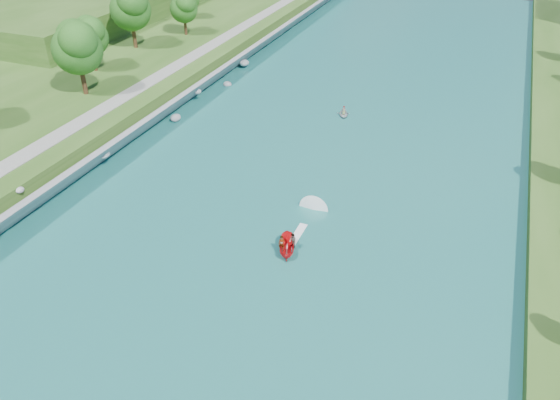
% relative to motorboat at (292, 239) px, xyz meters
% --- Properties ---
extents(ground, '(260.00, 260.00, 0.00)m').
position_rel_motorboat_xyz_m(ground, '(-3.87, -6.96, -0.80)').
color(ground, '#2D5119').
rests_on(ground, ground).
extents(river_water, '(55.00, 240.00, 0.10)m').
position_rel_motorboat_xyz_m(river_water, '(-3.87, 13.04, -0.75)').
color(river_water, '#195F61').
rests_on(river_water, ground).
extents(riprap_bank, '(4.72, 236.00, 4.48)m').
position_rel_motorboat_xyz_m(riprap_bank, '(-29.71, 12.79, 0.99)').
color(riprap_bank, slate).
rests_on(riprap_bank, ground).
extents(riverside_path, '(3.00, 200.00, 0.10)m').
position_rel_motorboat_xyz_m(riverside_path, '(-36.37, 13.04, 2.75)').
color(riverside_path, gray).
rests_on(riverside_path, berm_west).
extents(motorboat, '(3.60, 18.99, 2.19)m').
position_rel_motorboat_xyz_m(motorboat, '(0.00, 0.00, 0.00)').
color(motorboat, red).
rests_on(motorboat, river_water).
extents(raft, '(2.90, 3.44, 1.67)m').
position_rel_motorboat_xyz_m(raft, '(-4.31, 35.02, -0.33)').
color(raft, '#9C9EA4').
rests_on(raft, river_water).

